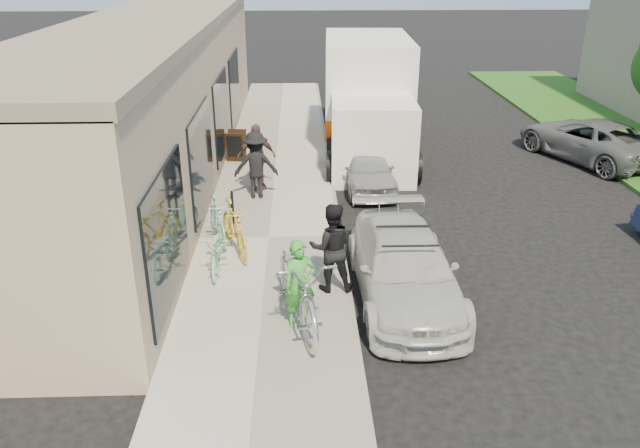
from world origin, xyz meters
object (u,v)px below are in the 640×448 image
object	(u,v)px
cruiser_bike_a	(217,220)
cruiser_bike_b	(217,250)
moving_truck	(367,102)
bystander_b	(256,157)
sedan_white	(404,267)
man_standing	(331,247)
woman_rider	(300,284)
bystander_a	(256,165)
far_car_gray	(589,139)
cruiser_bike_c	(234,228)
sandwich_board	(236,146)
sedan_silver	(367,169)
bike_rack	(232,208)
tandem_bike	(298,285)

from	to	relation	value
cruiser_bike_a	cruiser_bike_b	bearing A→B (deg)	-101.32
moving_truck	bystander_b	world-z (taller)	moving_truck
sedan_white	man_standing	world-z (taller)	man_standing
woman_rider	bystander_a	bearing A→B (deg)	78.85
far_car_gray	cruiser_bike_b	world-z (taller)	far_car_gray
cruiser_bike_b	cruiser_bike_c	distance (m)	0.81
man_standing	woman_rider	bearing A→B (deg)	62.94
sandwich_board	cruiser_bike_a	bearing A→B (deg)	-81.95
sedan_silver	far_car_gray	world-z (taller)	far_car_gray
moving_truck	far_car_gray	world-z (taller)	moving_truck
bike_rack	far_car_gray	bearing A→B (deg)	26.79
sedan_white	man_standing	distance (m)	1.36
man_standing	cruiser_bike_a	world-z (taller)	man_standing
sandwich_board	moving_truck	xyz separation A→B (m)	(4.00, 1.64, 0.90)
cruiser_bike_b	bystander_a	bearing A→B (deg)	79.72
far_car_gray	tandem_bike	xyz separation A→B (m)	(-8.78, -9.00, 0.20)
cruiser_bike_a	sedan_white	bearing A→B (deg)	-49.21
bystander_a	far_car_gray	bearing A→B (deg)	-165.37
sedan_silver	woman_rider	xyz separation A→B (m)	(-1.82, -6.80, 0.37)
far_car_gray	bystander_b	bearing A→B (deg)	-8.84
cruiser_bike_c	far_car_gray	bearing A→B (deg)	11.58
cruiser_bike_b	bystander_b	distance (m)	4.56
sedan_silver	cruiser_bike_a	world-z (taller)	cruiser_bike_a
sandwich_board	woman_rider	bearing A→B (deg)	-71.26
moving_truck	cruiser_bike_b	distance (m)	9.31
woman_rider	bystander_b	bearing A→B (deg)	78.14
cruiser_bike_a	cruiser_bike_c	bearing A→B (deg)	-71.97
man_standing	bystander_b	distance (m)	5.58
moving_truck	cruiser_bike_a	world-z (taller)	moving_truck
sedan_silver	bike_rack	bearing A→B (deg)	-141.74
far_car_gray	tandem_bike	size ratio (longest dim) A/B	1.74
moving_truck	bystander_a	bearing A→B (deg)	-122.47
bike_rack	sedan_silver	world-z (taller)	sedan_silver
bike_rack	man_standing	bearing A→B (deg)	-53.42
bike_rack	cruiser_bike_a	bearing A→B (deg)	-113.47
sandwich_board	cruiser_bike_b	distance (m)	6.82
man_standing	cruiser_bike_b	world-z (taller)	man_standing
sedan_white	sedan_silver	xyz separation A→B (m)	(-0.07, 5.74, -0.08)
tandem_bike	cruiser_bike_c	bearing A→B (deg)	103.05
moving_truck	tandem_bike	bearing A→B (deg)	-99.29
far_car_gray	sedan_silver	bearing A→B (deg)	-5.34
sedan_white	moving_truck	size ratio (longest dim) A/B	0.61
tandem_bike	man_standing	distance (m)	1.25
man_standing	cruiser_bike_c	xyz separation A→B (m)	(-1.89, 1.57, -0.31)
bike_rack	cruiser_bike_a	world-z (taller)	cruiser_bike_a
bike_rack	tandem_bike	world-z (taller)	tandem_bike
bystander_a	sandwich_board	bearing A→B (deg)	-78.79
sedan_silver	tandem_bike	xyz separation A→B (m)	(-1.84, -6.71, 0.29)
sandwich_board	sedan_silver	bearing A→B (deg)	-21.86
moving_truck	sandwich_board	bearing A→B (deg)	-155.00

